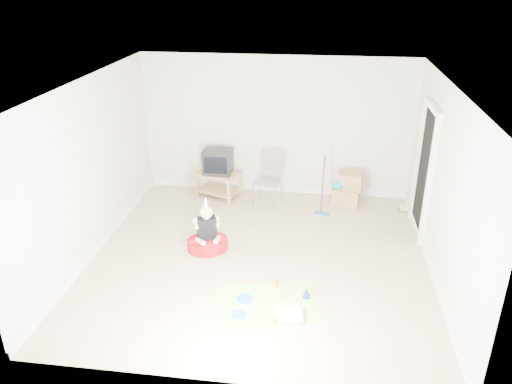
# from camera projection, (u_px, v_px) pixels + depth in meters

# --- Properties ---
(ground) EXTENTS (5.00, 5.00, 0.00)m
(ground) POSITION_uv_depth(u_px,v_px,m) (259.00, 258.00, 7.50)
(ground) COLOR tan
(ground) RESTS_ON ground
(doorway_recess) EXTENTS (0.02, 0.90, 2.05)m
(doorway_recess) POSITION_uv_depth(u_px,v_px,m) (425.00, 173.00, 7.86)
(doorway_recess) COLOR black
(doorway_recess) RESTS_ON ground
(tv_stand) EXTENTS (0.89, 0.73, 0.48)m
(tv_stand) POSITION_uv_depth(u_px,v_px,m) (219.00, 182.00, 9.42)
(tv_stand) COLOR #A07848
(tv_stand) RESTS_ON ground
(crt_tv) EXTENTS (0.52, 0.43, 0.45)m
(crt_tv) POSITION_uv_depth(u_px,v_px,m) (218.00, 161.00, 9.24)
(crt_tv) COLOR black
(crt_tv) RESTS_ON tv_stand
(folding_chair) EXTENTS (0.53, 0.52, 0.98)m
(folding_chair) POSITION_uv_depth(u_px,v_px,m) (267.00, 181.00, 8.97)
(folding_chair) COLOR gray
(folding_chair) RESTS_ON ground
(cardboard_boxes) EXTENTS (0.55, 0.45, 0.61)m
(cardboard_boxes) POSITION_uv_depth(u_px,v_px,m) (347.00, 189.00, 9.09)
(cardboard_boxes) COLOR #9B774B
(cardboard_boxes) RESTS_ON ground
(floor_mop) EXTENTS (0.26, 0.34, 1.02)m
(floor_mop) POSITION_uv_depth(u_px,v_px,m) (322.00, 201.00, 8.72)
(floor_mop) COLOR #2254AA
(floor_mop) RESTS_ON ground
(book_pile) EXTENTS (0.20, 0.24, 0.07)m
(book_pile) POSITION_uv_depth(u_px,v_px,m) (403.00, 208.00, 8.96)
(book_pile) COLOR #277737
(book_pile) RESTS_ON ground
(seated_woman) EXTENTS (0.80, 0.80, 0.89)m
(seated_woman) POSITION_uv_depth(u_px,v_px,m) (207.00, 238.00, 7.65)
(seated_woman) COLOR maroon
(seated_woman) RESTS_ON ground
(party_mat) EXTENTS (1.52, 1.28, 0.01)m
(party_mat) POSITION_uv_depth(u_px,v_px,m) (267.00, 303.00, 6.47)
(party_mat) COLOR #FF35A3
(party_mat) RESTS_ON ground
(birthday_cake) EXTENTS (0.36, 0.30, 0.15)m
(birthday_cake) POSITION_uv_depth(u_px,v_px,m) (289.00, 315.00, 6.20)
(birthday_cake) COLOR white
(birthday_cake) RESTS_ON party_mat
(blue_plate_near) EXTENTS (0.27, 0.27, 0.01)m
(blue_plate_near) POSITION_uv_depth(u_px,v_px,m) (245.00, 299.00, 6.55)
(blue_plate_near) COLOR blue
(blue_plate_near) RESTS_ON party_mat
(blue_plate_far) EXTENTS (0.26, 0.26, 0.01)m
(blue_plate_far) POSITION_uv_depth(u_px,v_px,m) (239.00, 314.00, 6.26)
(blue_plate_far) COLOR blue
(blue_plate_far) RESTS_ON party_mat
(orange_cup_near) EXTENTS (0.08, 0.08, 0.09)m
(orange_cup_near) POSITION_uv_depth(u_px,v_px,m) (274.00, 283.00, 6.81)
(orange_cup_near) COLOR orange
(orange_cup_near) RESTS_ON party_mat
(orange_cup_far) EXTENTS (0.08, 0.08, 0.08)m
(orange_cup_far) POSITION_uv_depth(u_px,v_px,m) (275.00, 321.00, 6.09)
(orange_cup_far) COLOR orange
(orange_cup_far) RESTS_ON party_mat
(blue_party_hat) EXTENTS (0.13, 0.13, 0.15)m
(blue_party_hat) POSITION_uv_depth(u_px,v_px,m) (306.00, 293.00, 6.56)
(blue_party_hat) COLOR #1A2CB8
(blue_party_hat) RESTS_ON party_mat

